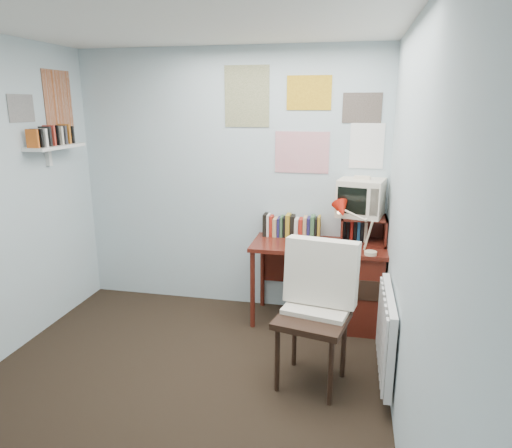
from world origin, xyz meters
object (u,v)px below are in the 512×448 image
(desk, at_px, (347,283))
(tv_riser, at_px, (363,230))
(radiator, at_px, (387,333))
(desk_chair, at_px, (312,320))
(crt_tv, at_px, (361,196))
(wall_shelf, at_px, (55,147))
(desk_lamp, at_px, (372,233))

(desk, xyz_separation_m, tv_riser, (0.12, 0.11, 0.48))
(tv_riser, xyz_separation_m, radiator, (0.17, -1.04, -0.47))
(desk_chair, distance_m, tv_riser, 1.23)
(tv_riser, distance_m, crt_tv, 0.31)
(radiator, bearing_deg, desk, 107.24)
(desk, relative_size, wall_shelf, 1.94)
(radiator, distance_m, wall_shelf, 3.15)
(desk_chair, height_order, radiator, desk_chair)
(desk_lamp, relative_size, crt_tv, 1.00)
(desk, relative_size, desk_lamp, 3.15)
(desk_chair, xyz_separation_m, radiator, (0.52, 0.08, -0.09))
(crt_tv, bearing_deg, desk, -110.10)
(desk, xyz_separation_m, wall_shelf, (-2.57, -0.38, 1.21))
(desk_lamp, distance_m, radiator, 0.89)
(desk, distance_m, crt_tv, 0.80)
(tv_riser, relative_size, crt_tv, 1.05)
(desk, relative_size, desk_chair, 1.18)
(wall_shelf, bearing_deg, radiator, -10.89)
(desk_chair, xyz_separation_m, tv_riser, (0.35, 1.12, 0.38))
(desk_lamp, relative_size, wall_shelf, 0.61)
(desk_chair, relative_size, wall_shelf, 1.64)
(wall_shelf, bearing_deg, tv_riser, 10.32)
(crt_tv, bearing_deg, desk_chair, -93.22)
(desk_lamp, bearing_deg, radiator, -76.11)
(desk_chair, distance_m, desk_lamp, 0.99)
(desk_lamp, height_order, crt_tv, crt_tv)
(desk, distance_m, wall_shelf, 2.87)
(desk_chair, distance_m, radiator, 0.53)
(desk, xyz_separation_m, desk_lamp, (0.18, -0.22, 0.55))
(desk_lamp, height_order, tv_riser, desk_lamp)
(crt_tv, height_order, wall_shelf, wall_shelf)
(desk_lamp, xyz_separation_m, tv_riser, (-0.06, 0.33, -0.07))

